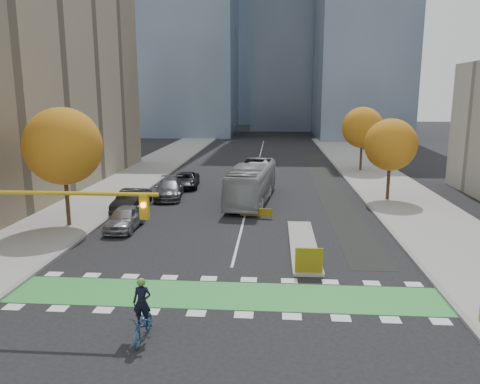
% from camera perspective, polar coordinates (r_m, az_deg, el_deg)
% --- Properties ---
extents(ground, '(300.00, 300.00, 0.00)m').
position_cam_1_polar(ground, '(20.59, -2.33, -14.16)').
color(ground, black).
rests_on(ground, ground).
extents(sidewalk_west, '(7.00, 120.00, 0.15)m').
position_cam_1_polar(sidewalk_west, '(42.42, -17.56, -0.96)').
color(sidewalk_west, gray).
rests_on(sidewalk_west, ground).
extents(sidewalk_east, '(7.00, 120.00, 0.15)m').
position_cam_1_polar(sidewalk_east, '(41.01, 20.16, -1.55)').
color(sidewalk_east, gray).
rests_on(sidewalk_east, ground).
extents(curb_west, '(0.30, 120.00, 0.16)m').
position_cam_1_polar(curb_west, '(41.25, -13.04, -1.06)').
color(curb_west, gray).
rests_on(curb_west, ground).
extents(curb_east, '(0.30, 120.00, 0.16)m').
position_cam_1_polar(curb_east, '(40.19, 15.35, -1.51)').
color(curb_east, gray).
rests_on(curb_east, ground).
extents(bike_crossing, '(20.00, 3.00, 0.01)m').
position_cam_1_polar(bike_crossing, '(21.94, -1.87, -12.44)').
color(bike_crossing, green).
rests_on(bike_crossing, ground).
extents(centre_line, '(0.15, 70.00, 0.01)m').
position_cam_1_polar(centre_line, '(59.12, 2.08, 2.98)').
color(centre_line, silver).
rests_on(centre_line, ground).
extents(bike_lane_paint, '(2.50, 50.00, 0.01)m').
position_cam_1_polar(bike_lane_paint, '(49.51, 10.34, 1.08)').
color(bike_lane_paint, black).
rests_on(bike_lane_paint, ground).
extents(median_island, '(1.60, 10.00, 0.16)m').
position_cam_1_polar(median_island, '(28.87, 7.70, -6.35)').
color(median_island, gray).
rests_on(median_island, ground).
extents(hazard_board, '(1.40, 0.12, 1.30)m').
position_cam_1_polar(hazard_board, '(24.10, 8.41, -8.26)').
color(hazard_board, yellow).
rests_on(hazard_board, median_island).
extents(tree_west, '(5.20, 5.20, 8.22)m').
position_cam_1_polar(tree_west, '(33.71, -20.75, 5.23)').
color(tree_west, '#332114').
rests_on(tree_west, ground).
extents(tree_east_near, '(4.40, 4.40, 7.08)m').
position_cam_1_polar(tree_east_near, '(41.78, 17.90, 5.50)').
color(tree_east_near, '#332114').
rests_on(tree_east_near, ground).
extents(tree_east_far, '(4.80, 4.80, 7.65)m').
position_cam_1_polar(tree_east_far, '(57.46, 14.71, 7.61)').
color(tree_east_far, '#332114').
rests_on(tree_east_far, ground).
extents(traffic_signal_west, '(8.53, 0.56, 5.20)m').
position_cam_1_polar(traffic_signal_west, '(21.13, -24.52, -2.90)').
color(traffic_signal_west, '#BF9914').
rests_on(traffic_signal_west, ground).
extents(cyclist, '(0.78, 2.13, 2.44)m').
position_cam_1_polar(cyclist, '(18.39, -11.76, -14.92)').
color(cyclist, '#1D5187').
rests_on(cyclist, ground).
extents(bus, '(4.04, 12.02, 3.28)m').
position_cam_1_polar(bus, '(40.09, 1.45, 1.17)').
color(bus, '#999EA0').
rests_on(bus, ground).
extents(parked_car_a, '(1.91, 4.68, 1.59)m').
position_cam_1_polar(parked_car_a, '(32.79, -13.86, -3.09)').
color(parked_car_a, gray).
rests_on(parked_car_a, ground).
extents(parked_car_b, '(1.99, 5.20, 1.69)m').
position_cam_1_polar(parked_car_b, '(37.73, -13.10, -1.04)').
color(parked_car_b, black).
rests_on(parked_car_b, ground).
extents(parked_car_c, '(3.01, 5.95, 1.66)m').
position_cam_1_polar(parked_car_c, '(41.97, -8.65, 0.38)').
color(parked_car_c, '#525357').
rests_on(parked_car_c, ground).
extents(parked_car_d, '(2.93, 5.47, 1.46)m').
position_cam_1_polar(parked_car_d, '(46.68, -6.60, 1.46)').
color(parked_car_d, black).
rests_on(parked_car_d, ground).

